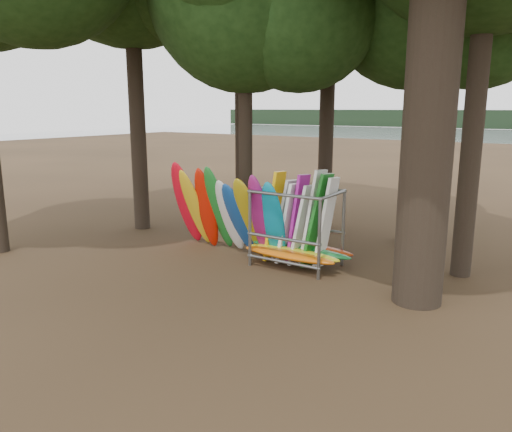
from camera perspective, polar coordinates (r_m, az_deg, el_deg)
The scene contains 3 objects.
ground at distance 13.52m, azimuth -3.83°, elevation -6.90°, with size 120.00×120.00×0.00m, color #47331E.
kayak_row at distance 15.24m, azimuth -3.16°, elevation 0.31°, with size 4.27×1.79×2.93m.
storage_rack at distance 14.20m, azimuth 4.71°, elevation -1.69°, with size 3.22×1.55×2.78m.
Camera 1 is at (7.82, -10.10, 4.43)m, focal length 35.00 mm.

